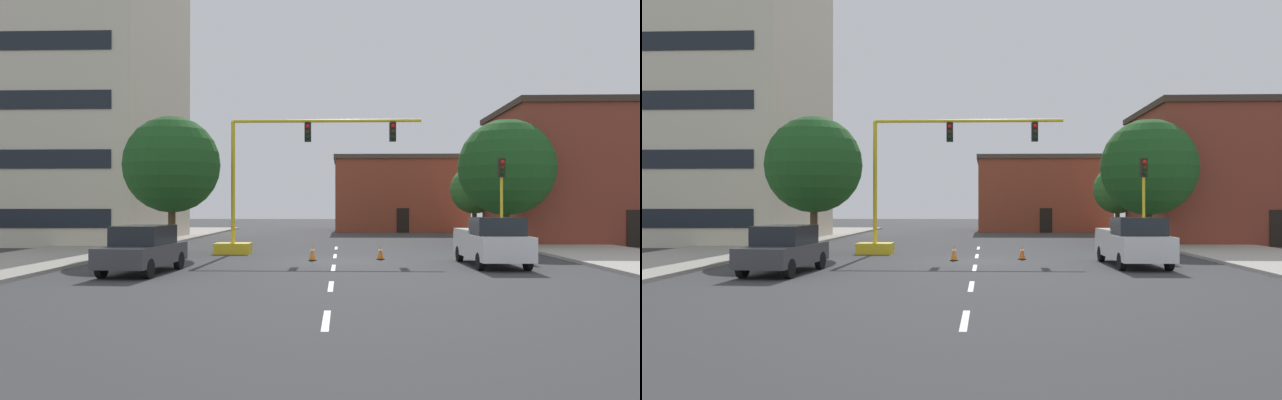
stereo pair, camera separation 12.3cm
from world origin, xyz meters
The scene contains 20 objects.
ground_plane centered at (0.00, 0.00, 0.00)m, with size 160.00×160.00×0.00m, color #38383A.
sidewalk_left centered at (-13.34, 8.00, 0.07)m, with size 6.00×56.00×0.14m, color #9E998E.
sidewalk_right centered at (13.34, 8.00, 0.07)m, with size 6.00×56.00×0.14m, color #B2ADA3.
lane_stripe_seg_0 centered at (0.00, -14.00, 0.00)m, with size 0.16×2.40×0.01m, color silver.
lane_stripe_seg_1 centered at (0.00, -8.50, 0.00)m, with size 0.16×2.40×0.01m, color silver.
lane_stripe_seg_2 centered at (0.00, -3.00, 0.00)m, with size 0.16×2.40×0.01m, color silver.
lane_stripe_seg_3 centered at (0.00, 2.50, 0.00)m, with size 0.16×2.40×0.01m, color silver.
lane_stripe_seg_4 centered at (0.00, 8.00, 0.00)m, with size 0.16×2.40×0.01m, color silver.
building_tall_left centered at (-18.01, 14.08, 12.12)m, with size 12.92×13.97×24.22m.
building_brick_center centered at (5.78, 31.85, 3.54)m, with size 12.38×8.73×7.06m.
building_row_right centered at (17.72, 14.89, 4.52)m, with size 13.45×10.94×9.02m.
traffic_signal_gantry centered at (-3.79, 3.72, 2.33)m, with size 10.44×1.20×6.83m.
traffic_light_pole_right centered at (8.24, 3.34, 3.53)m, with size 0.32×0.47×4.80m.
tree_left_near centered at (-8.06, 2.65, 4.48)m, with size 4.77×4.77×6.87m.
tree_right_mid centered at (9.80, 8.26, 4.65)m, with size 5.53×5.53×7.43m.
tree_right_far centered at (10.58, 20.44, 3.66)m, with size 3.72×3.72×5.53m.
pickup_truck_white centered at (6.44, -2.01, 0.97)m, with size 2.12×5.44×1.99m.
sedan_dark_gray_near_left centered at (-6.90, -5.21, 0.89)m, with size 2.18×4.62×1.74m.
traffic_cone_roadside_a centered at (-0.98, 0.07, 0.35)m, with size 0.36×0.36×0.71m.
traffic_cone_roadside_b centered at (2.09, 0.77, 0.32)m, with size 0.36×0.36×0.65m.
Camera 1 is at (0.34, -27.18, 2.49)m, focal length 34.30 mm.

